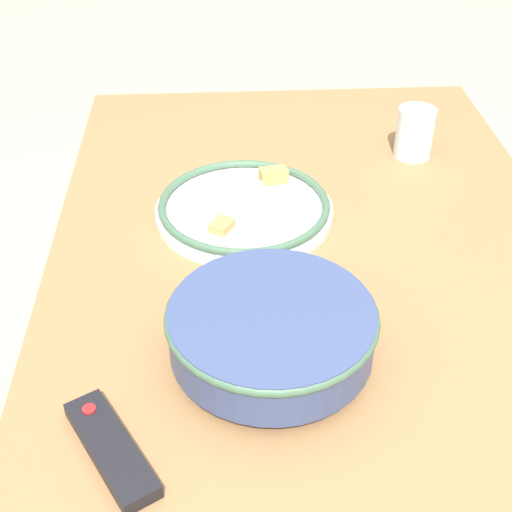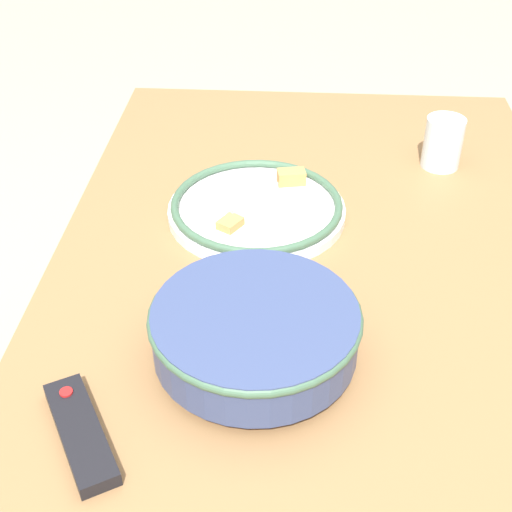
% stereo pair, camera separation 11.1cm
% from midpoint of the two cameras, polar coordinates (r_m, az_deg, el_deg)
% --- Properties ---
extents(dining_table, '(1.43, 0.88, 0.74)m').
position_cam_midpoint_polar(dining_table, '(1.19, 2.19, -4.50)').
color(dining_table, olive).
rests_on(dining_table, ground_plane).
extents(noodle_bowl, '(0.29, 0.29, 0.08)m').
position_cam_midpoint_polar(noodle_bowl, '(0.96, -2.04, -6.06)').
color(noodle_bowl, '#384775').
rests_on(noodle_bowl, dining_table).
extents(food_plate, '(0.32, 0.32, 0.05)m').
position_cam_midpoint_polar(food_plate, '(1.27, -3.45, 3.79)').
color(food_plate, white).
rests_on(food_plate, dining_table).
extents(tv_remote, '(0.18, 0.13, 0.02)m').
position_cam_midpoint_polar(tv_remote, '(0.91, -15.10, -14.81)').
color(tv_remote, black).
rests_on(tv_remote, dining_table).
extents(drinking_glass, '(0.08, 0.08, 0.10)m').
position_cam_midpoint_polar(drinking_glass, '(1.47, 10.47, 9.62)').
color(drinking_glass, silver).
rests_on(drinking_glass, dining_table).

